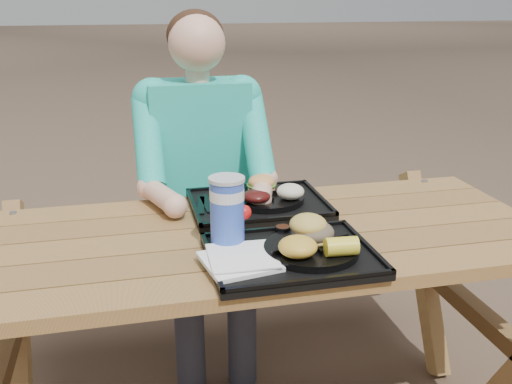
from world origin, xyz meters
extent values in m
cube|color=black|center=(0.05, -0.21, 0.76)|extent=(0.45, 0.35, 0.02)
cube|color=black|center=(0.05, 0.20, 0.76)|extent=(0.45, 0.35, 0.02)
cylinder|color=black|center=(0.10, -0.22, 0.78)|extent=(0.26, 0.26, 0.02)
cylinder|color=black|center=(0.08, 0.21, 0.78)|extent=(0.26, 0.26, 0.02)
cube|color=white|center=(-0.10, -0.24, 0.78)|extent=(0.21, 0.21, 0.02)
cylinder|color=#183DB5|center=(-0.11, -0.12, 0.87)|extent=(0.09, 0.09, 0.19)
cylinder|color=black|center=(0.06, -0.09, 0.78)|extent=(0.05, 0.05, 0.03)
cylinder|color=#C79116|center=(0.11, -0.08, 0.78)|extent=(0.04, 0.04, 0.03)
ellipsoid|color=gold|center=(0.05, -0.27, 0.82)|extent=(0.10, 0.10, 0.05)
cube|color=black|center=(-0.12, 0.22, 0.77)|extent=(0.03, 0.16, 0.01)
ellipsoid|color=#410E0D|center=(0.04, 0.15, 0.81)|extent=(0.09, 0.09, 0.04)
ellipsoid|color=#ECE3C8|center=(0.16, 0.16, 0.82)|extent=(0.09, 0.09, 0.05)
camera|label=1|loc=(-0.37, -1.56, 1.44)|focal=40.00mm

